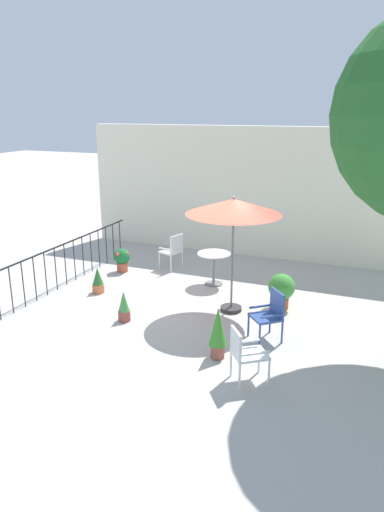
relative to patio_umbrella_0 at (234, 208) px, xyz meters
name	(u,v)px	position (x,y,z in m)	size (l,w,h in m)	color
ground_plane	(185,311)	(-0.87, -0.40, -2.15)	(60.00, 60.00, 0.00)	#B1ACA4
villa_facade	(247,192)	(-0.87, 4.03, -0.37)	(9.43, 0.30, 3.56)	#EDE5C8
terrace_railing	(55,262)	(-4.07, -0.40, -1.47)	(0.03, 6.07, 1.01)	black
patio_umbrella_0	(234,208)	(0.00, 0.00, 0.00)	(1.89, 1.89, 2.40)	#2D2D2D
cafe_table_0	(214,263)	(-0.86, 1.32, -1.61)	(0.78, 0.78, 0.77)	white
patio_chair_0	(173,249)	(-2.21, 1.99, -1.62)	(0.56, 0.60, 0.92)	silver
patio_chair_1	(245,352)	(1.02, -2.51, -1.64)	(0.66, 0.65, 0.88)	silver
patio_chair_2	(270,312)	(1.03, -0.96, -1.63)	(0.68, 0.68, 0.91)	#304C92
potted_plant_0	(218,331)	(0.39, -1.96, -1.66)	(0.30, 0.30, 0.91)	brown
potted_plant_1	(122,259)	(-3.34, 1.30, -1.81)	(0.40, 0.41, 0.61)	#AD5339
potted_plant_2	(124,307)	(-1.79, -1.28, -1.85)	(0.24, 0.24, 0.62)	brown
potted_plant_3	(281,289)	(0.92, 0.51, -1.72)	(0.55, 0.55, 0.75)	#A65131
potted_plant_4	(98,281)	(-3.10, -0.18, -1.87)	(0.27, 0.27, 0.60)	#C66A40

